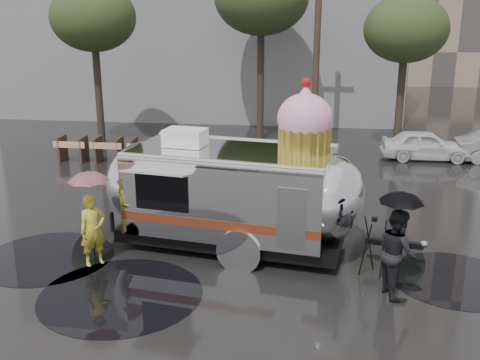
# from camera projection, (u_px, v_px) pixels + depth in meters

# --- Properties ---
(ground) EXTENTS (120.00, 120.00, 0.00)m
(ground) POSITION_uv_depth(u_px,v_px,m) (195.00, 289.00, 12.28)
(ground) COLOR black
(ground) RESTS_ON ground
(puddles) EXTENTS (12.75, 6.31, 0.01)m
(puddles) POSITION_uv_depth(u_px,v_px,m) (186.00, 272.00, 13.03)
(puddles) COLOR black
(puddles) RESTS_ON ground
(utility_pole) EXTENTS (1.60, 0.28, 9.00)m
(utility_pole) POSITION_uv_depth(u_px,v_px,m) (317.00, 39.00, 23.90)
(utility_pole) COLOR #473323
(utility_pole) RESTS_ON ground
(tree_left) EXTENTS (3.64, 3.64, 6.95)m
(tree_left) POSITION_uv_depth(u_px,v_px,m) (93.00, 18.00, 23.86)
(tree_left) COLOR #382D26
(tree_left) RESTS_ON ground
(tree_right) EXTENTS (3.36, 3.36, 6.42)m
(tree_right) POSITION_uv_depth(u_px,v_px,m) (406.00, 30.00, 22.39)
(tree_right) COLOR #382D26
(tree_right) RESTS_ON ground
(barricade_row) EXTENTS (4.30, 0.80, 1.00)m
(barricade_row) POSITION_uv_depth(u_px,v_px,m) (109.00, 149.00, 22.26)
(barricade_row) COLOR #473323
(barricade_row) RESTS_ON ground
(airstream_trailer) EXTENTS (8.19, 3.58, 4.46)m
(airstream_trailer) POSITION_uv_depth(u_px,v_px,m) (236.00, 188.00, 14.02)
(airstream_trailer) COLOR silver
(airstream_trailer) RESTS_ON ground
(person_left) EXTENTS (0.74, 0.73, 1.74)m
(person_left) POSITION_uv_depth(u_px,v_px,m) (93.00, 230.00, 13.22)
(person_left) COLOR gold
(person_left) RESTS_ON ground
(umbrella_pink) EXTENTS (1.15, 1.15, 2.34)m
(umbrella_pink) POSITION_uv_depth(u_px,v_px,m) (89.00, 187.00, 12.91)
(umbrella_pink) COLOR #CD7D88
(umbrella_pink) RESTS_ON ground
(person_right) EXTENTS (0.76, 1.03, 1.92)m
(person_right) POSITION_uv_depth(u_px,v_px,m) (397.00, 252.00, 11.80)
(person_right) COLOR black
(person_right) RESTS_ON ground
(umbrella_black) EXTENTS (1.13, 1.13, 2.32)m
(umbrella_black) POSITION_uv_depth(u_px,v_px,m) (401.00, 209.00, 11.51)
(umbrella_black) COLOR black
(umbrella_black) RESTS_ON ground
(tripod) EXTENTS (0.57, 0.56, 1.42)m
(tripod) POSITION_uv_depth(u_px,v_px,m) (373.00, 241.00, 12.70)
(tripod) COLOR black
(tripod) RESTS_ON ground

